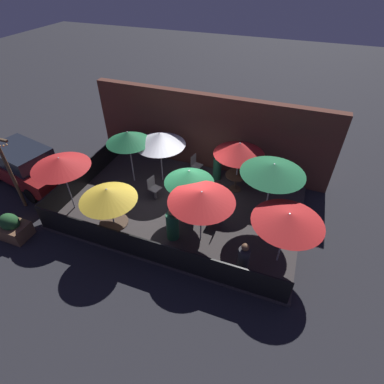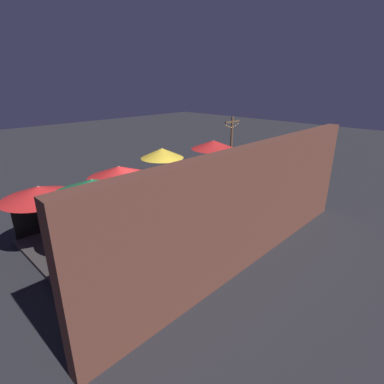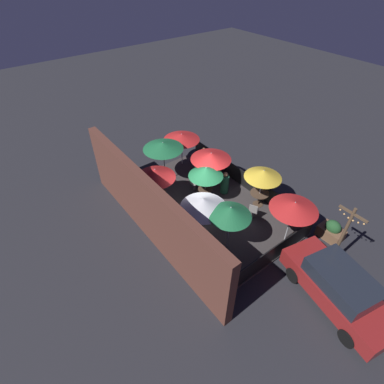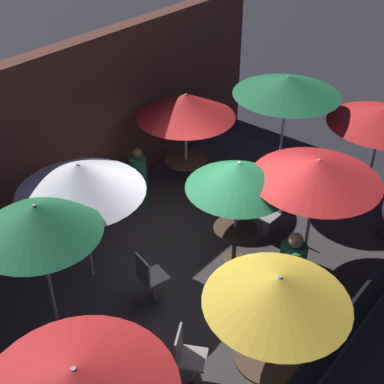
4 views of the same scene
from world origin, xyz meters
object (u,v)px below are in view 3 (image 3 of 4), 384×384
Objects in this scene: patio_umbrella_2 at (263,174)px; patio_umbrella_8 at (294,206)px; dining_table_1 at (157,195)px; patron_1 at (203,158)px; patio_umbrella_6 at (211,156)px; parked_car_0 at (339,287)px; patio_chair_2 at (172,220)px; dining_table_2 at (259,195)px; planter_box at (332,231)px; dining_table_0 at (205,191)px; patio_chair_1 at (194,182)px; patio_chair_3 at (220,214)px; patron_2 at (160,210)px; light_post at (343,235)px; patio_umbrella_5 at (163,146)px; patio_umbrella_3 at (204,203)px; patron_0 at (225,184)px; patio_umbrella_1 at (155,173)px; patio_chair_0 at (253,211)px; patio_umbrella_4 at (231,212)px; patio_umbrella_0 at (206,172)px; patio_umbrella_7 at (182,137)px.

patio_umbrella_2 is 0.95× the size of patio_umbrella_8.
dining_table_1 is 4.13m from patron_1.
patio_umbrella_6 is 0.46× the size of parked_car_0.
dining_table_1 is at bearing 0.00° from patio_chair_2.
dining_table_1 is 0.94× the size of dining_table_2.
dining_table_0 is at bearing 29.16° from planter_box.
patio_chair_2 is (-1.70, 2.57, 0.02)m from patio_chair_1.
patio_chair_2 is 1.00× the size of patio_chair_3.
patio_chair_2 is 0.78× the size of patron_2.
patron_1 is at bearing -1.23° from light_post.
patio_umbrella_5 is 10.11m from parked_car_0.
planter_box is at bearing -127.12° from patio_umbrella_3.
parked_car_0 reaches higher than dining_table_1.
patio_umbrella_8 is at bearing -4.16° from parked_car_0.
patron_0 is (-0.14, -1.21, -0.00)m from dining_table_0.
planter_box is (-1.10, -1.86, -1.77)m from patio_umbrella_8.
patio_umbrella_1 reaches higher than dining_table_2.
dining_table_2 is at bearing 0.00° from patio_chair_0.
patron_1 is at bearing -29.20° from patio_umbrella_4.
patio_umbrella_5 is at bearing 79.75° from patio_chair_0.
patio_umbrella_8 is at bearing -119.27° from patio_umbrella_4.
patio_umbrella_5 is at bearing 42.75° from patio_umbrella_6.
patio_umbrella_0 is 2.14× the size of patio_chair_3.
patio_umbrella_7 is at bearing -55.08° from patio_umbrella_1.
patio_umbrella_5 is at bearing 70.92° from patron_1.
patio_umbrella_8 reaches higher than patron_2.
patio_umbrella_4 is 2.43× the size of patio_chair_2.
planter_box is (-3.73, -3.47, -0.23)m from patio_chair_3.
patio_umbrella_8 is 5.38m from patio_chair_2.
patio_umbrella_2 is 3.78m from patio_chair_1.
patio_umbrella_4 is 0.50× the size of parked_car_0.
patio_umbrella_6 is at bearing -97.94° from patio_umbrella_1.
light_post reaches higher than patio_chair_2.
patio_umbrella_1 is at bearing 30.71° from patio_umbrella_8.
patio_umbrella_4 is 1.80× the size of patron_0.
dining_table_1 reaches higher than dining_table_0.
patron_1 is at bearing -73.19° from dining_table_1.
patio_umbrella_1 reaches higher than patio_umbrella_7.
patio_umbrella_1 is 2.38m from patio_chair_2.
patio_umbrella_0 is 2.77m from patio_umbrella_5.
patio_chair_1 is 0.75× the size of patron_2.
patio_umbrella_8 reaches higher than parked_car_0.
patio_umbrella_5 is 2.50m from patio_chair_1.
patio_umbrella_2 reaches higher than planter_box.
patio_umbrella_1 is 0.94× the size of patio_umbrella_4.
parked_car_0 is (-7.31, -0.28, 0.16)m from dining_table_0.
dining_table_1 is at bearing 60.26° from dining_table_0.
patio_umbrella_5 is 5.64m from patio_chair_0.
patio_chair_1 is at bearing 32.47° from dining_table_2.
patron_1 is at bearing -43.00° from patio_chair_2.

